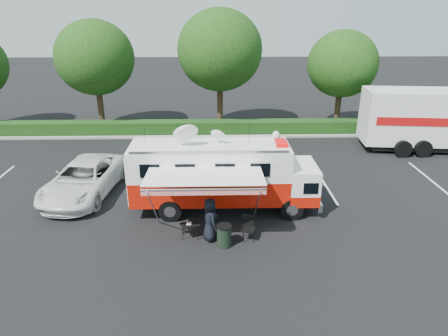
# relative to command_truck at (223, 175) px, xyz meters

# --- Properties ---
(ground_plane) EXTENTS (120.00, 120.00, 0.00)m
(ground_plane) POSITION_rel_command_truck_xyz_m (0.07, 0.00, -1.76)
(ground_plane) COLOR black
(ground_plane) RESTS_ON ground
(back_border) EXTENTS (60.00, 6.14, 8.87)m
(back_border) POSITION_rel_command_truck_xyz_m (1.22, 12.90, 3.24)
(back_border) COLOR #9E998E
(back_border) RESTS_ON ground_plane
(stall_lines) EXTENTS (24.12, 5.50, 0.01)m
(stall_lines) POSITION_rel_command_truck_xyz_m (-0.43, 3.00, -1.76)
(stall_lines) COLOR silver
(stall_lines) RESTS_ON ground_plane
(command_truck) EXTENTS (8.56, 2.36, 4.11)m
(command_truck) POSITION_rel_command_truck_xyz_m (0.00, 0.00, 0.00)
(command_truck) COLOR black
(command_truck) RESTS_ON ground_plane
(awning) EXTENTS (4.67, 2.43, 2.82)m
(awning) POSITION_rel_command_truck_xyz_m (-0.77, -2.45, 0.88)
(awning) COLOR white
(awning) RESTS_ON ground_plane
(white_suv) EXTENTS (3.53, 6.36, 1.68)m
(white_suv) POSITION_rel_command_truck_xyz_m (-6.96, 1.78, -1.76)
(white_suv) COLOR silver
(white_suv) RESTS_ON ground_plane
(person) EXTENTS (0.88, 1.05, 1.84)m
(person) POSITION_rel_command_truck_xyz_m (-0.57, -2.62, -1.76)
(person) COLOR black
(person) RESTS_ON ground_plane
(folding_table) EXTENTS (0.88, 0.76, 0.63)m
(folding_table) POSITION_rel_command_truck_xyz_m (-1.40, -2.44, -1.18)
(folding_table) COLOR black
(folding_table) RESTS_ON ground_plane
(folding_chair) EXTENTS (0.62, 0.65, 1.04)m
(folding_chair) POSITION_rel_command_truck_xyz_m (0.99, -2.58, -1.14)
(folding_chair) COLOR black
(folding_chair) RESTS_ON ground_plane
(trash_bin) EXTENTS (0.62, 0.62, 0.92)m
(trash_bin) POSITION_rel_command_truck_xyz_m (-0.01, -3.11, -1.30)
(trash_bin) COLOR black
(trash_bin) RESTS_ON ground_plane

